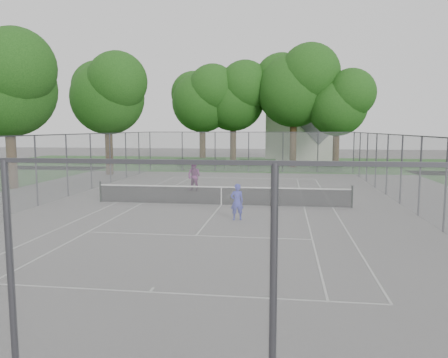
# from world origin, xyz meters

# --- Properties ---
(ground) EXTENTS (120.00, 120.00, 0.00)m
(ground) POSITION_xyz_m (0.00, 0.00, 0.00)
(ground) COLOR #615F5D
(ground) RESTS_ON ground
(grass_far) EXTENTS (60.00, 20.00, 0.00)m
(grass_far) POSITION_xyz_m (0.00, 26.00, 0.00)
(grass_far) COLOR #1E4F16
(grass_far) RESTS_ON ground
(court_markings) EXTENTS (11.03, 23.83, 0.01)m
(court_markings) POSITION_xyz_m (0.00, 0.00, 0.01)
(court_markings) COLOR beige
(court_markings) RESTS_ON ground
(tennis_net) EXTENTS (12.87, 0.10, 1.10)m
(tennis_net) POSITION_xyz_m (0.00, 0.00, 0.51)
(tennis_net) COLOR black
(tennis_net) RESTS_ON ground
(perimeter_fence) EXTENTS (18.08, 34.08, 3.52)m
(perimeter_fence) POSITION_xyz_m (0.00, 0.00, 1.81)
(perimeter_fence) COLOR #38383D
(perimeter_fence) RESTS_ON ground
(tree_far_left) EXTENTS (7.09, 6.47, 10.19)m
(tree_far_left) POSITION_xyz_m (-5.18, 22.94, 7.00)
(tree_far_left) COLOR #352413
(tree_far_left) RESTS_ON ground
(tree_far_midleft) EXTENTS (7.34, 6.70, 10.56)m
(tree_far_midleft) POSITION_xyz_m (-2.04, 23.34, 7.25)
(tree_far_midleft) COLOR #352413
(tree_far_midleft) RESTS_ON ground
(tree_far_midright) EXTENTS (8.19, 7.48, 11.78)m
(tree_far_midright) POSITION_xyz_m (4.07, 21.93, 8.10)
(tree_far_midright) COLOR #352413
(tree_far_midright) RESTS_ON ground
(tree_far_right) EXTENTS (6.44, 5.88, 9.26)m
(tree_far_right) POSITION_xyz_m (8.04, 20.84, 6.36)
(tree_far_right) COLOR #352413
(tree_far_right) RESTS_ON ground
(tree_side_back) EXTENTS (6.90, 6.30, 9.91)m
(tree_side_back) POSITION_xyz_m (-11.22, 13.09, 6.81)
(tree_side_back) COLOR #352413
(tree_side_back) RESTS_ON ground
(tree_side_front) EXTENTS (6.86, 6.27, 9.87)m
(tree_side_front) POSITION_xyz_m (-14.07, 4.18, 6.78)
(tree_side_front) COLOR #352413
(tree_side_front) RESTS_ON ground
(hedge_left) EXTENTS (4.35, 1.31, 1.09)m
(hedge_left) POSITION_xyz_m (-4.36, 17.70, 0.54)
(hedge_left) COLOR #1A4516
(hedge_left) RESTS_ON ground
(hedge_mid) EXTENTS (3.25, 0.93, 1.02)m
(hedge_mid) POSITION_xyz_m (0.72, 18.57, 0.51)
(hedge_mid) COLOR #1A4516
(hedge_mid) RESTS_ON ground
(hedge_right) EXTENTS (2.85, 1.04, 0.85)m
(hedge_right) POSITION_xyz_m (6.84, 18.56, 0.43)
(hedge_right) COLOR #1A4516
(hedge_right) RESTS_ON ground
(house) EXTENTS (7.83, 6.07, 9.75)m
(house) POSITION_xyz_m (4.93, 30.53, 3.92)
(house) COLOR beige
(house) RESTS_ON ground
(girl_player) EXTENTS (0.65, 0.52, 1.54)m
(girl_player) POSITION_xyz_m (1.16, -3.47, 0.77)
(girl_player) COLOR #2F34B1
(girl_player) RESTS_ON ground
(woman_player) EXTENTS (1.10, 0.99, 1.85)m
(woman_player) POSITION_xyz_m (-2.33, 4.51, 0.92)
(woman_player) COLOR #66225C
(woman_player) RESTS_ON ground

